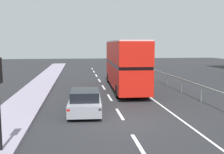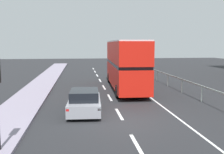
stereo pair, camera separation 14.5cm
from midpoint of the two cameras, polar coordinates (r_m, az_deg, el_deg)
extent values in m
cube|color=#242528|center=(13.88, 2.69, -9.66)|extent=(74.74, 120.00, 0.10)
cube|color=gray|center=(14.14, -22.07, -9.36)|extent=(2.55, 80.00, 0.14)
cube|color=silver|center=(10.72, 5.86, -14.55)|extent=(0.16, 2.44, 0.01)
cube|color=silver|center=(15.11, 1.84, -8.05)|extent=(0.16, 2.44, 0.01)
cube|color=silver|center=(19.63, -0.29, -4.48)|extent=(0.16, 2.44, 0.01)
cube|color=silver|center=(24.22, -1.60, -2.25)|extent=(0.16, 2.44, 0.01)
cube|color=silver|center=(28.85, -2.49, -0.74)|extent=(0.16, 2.44, 0.01)
cube|color=silver|center=(33.49, -3.14, 0.36)|extent=(0.16, 2.44, 0.01)
cube|color=silver|center=(38.15, -3.62, 1.19)|extent=(0.16, 2.44, 0.01)
cube|color=silver|center=(42.81, -4.01, 1.83)|extent=(0.16, 2.44, 0.01)
cube|color=silver|center=(23.06, 6.32, -2.77)|extent=(0.12, 46.00, 0.01)
cube|color=gray|center=(23.81, 13.66, 0.04)|extent=(0.08, 42.00, 0.08)
cylinder|color=gray|center=(19.13, 19.17, -3.53)|extent=(0.10, 0.10, 1.10)
cylinder|color=gray|center=(22.28, 15.21, -1.91)|extent=(0.10, 0.10, 1.10)
cylinder|color=gray|center=(25.51, 12.24, -0.70)|extent=(0.10, 0.10, 1.10)
cylinder|color=gray|center=(28.81, 9.95, 0.24)|extent=(0.10, 0.10, 1.10)
cylinder|color=gray|center=(32.15, 8.13, 0.99)|extent=(0.10, 0.10, 1.10)
cylinder|color=gray|center=(35.52, 6.65, 1.59)|extent=(0.10, 0.10, 1.10)
cylinder|color=gray|center=(38.92, 5.43, 2.09)|extent=(0.10, 0.10, 1.10)
cylinder|color=gray|center=(42.33, 4.41, 2.51)|extent=(0.10, 0.10, 1.10)
cube|color=red|center=(23.16, 3.08, 0.47)|extent=(2.77, 11.05, 1.84)
cube|color=black|center=(23.07, 3.10, 3.04)|extent=(2.78, 10.62, 0.24)
cube|color=red|center=(23.02, 3.11, 5.49)|extent=(2.77, 11.05, 1.73)
cube|color=silver|center=(23.01, 3.13, 7.78)|extent=(2.72, 10.83, 0.10)
cube|color=black|center=(28.55, 1.52, 1.93)|extent=(2.16, 0.11, 1.29)
cube|color=yellow|center=(28.43, 1.53, 6.69)|extent=(1.44, 0.09, 0.28)
cylinder|color=black|center=(27.17, -0.46, -0.16)|extent=(0.31, 1.01, 1.00)
cylinder|color=black|center=(27.44, 4.13, -0.11)|extent=(0.31, 1.01, 1.00)
cylinder|color=black|center=(19.32, 1.47, -3.17)|extent=(0.31, 1.01, 1.00)
cylinder|color=black|center=(19.69, 7.86, -3.04)|extent=(0.31, 1.01, 1.00)
cube|color=gray|center=(15.39, -5.72, -5.89)|extent=(1.99, 4.12, 0.64)
cube|color=black|center=(15.07, -5.77, -3.86)|extent=(1.69, 2.29, 0.54)
cube|color=red|center=(13.47, -9.37, -7.14)|extent=(0.16, 0.07, 0.12)
cube|color=red|center=(13.42, -2.50, -7.10)|extent=(0.16, 0.07, 0.12)
cylinder|color=black|center=(16.75, -8.42, -5.48)|extent=(0.23, 0.65, 0.64)
cylinder|color=black|center=(16.71, -2.78, -5.44)|extent=(0.23, 0.65, 0.64)
cylinder|color=black|center=(14.20, -9.18, -7.81)|extent=(0.23, 0.65, 0.64)
cylinder|color=black|center=(14.15, -2.50, -7.77)|extent=(0.23, 0.65, 0.64)
camera|label=1|loc=(0.07, -89.78, 0.03)|focal=41.98mm
camera|label=2|loc=(0.07, 90.22, -0.03)|focal=41.98mm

